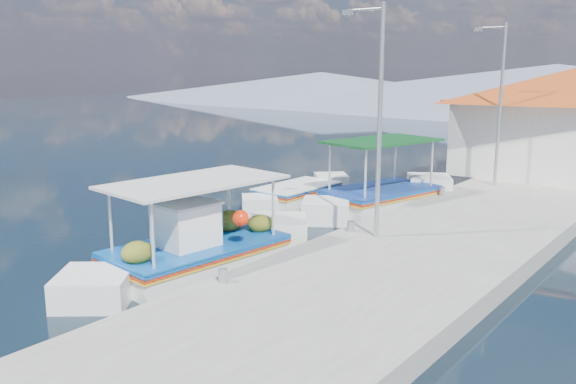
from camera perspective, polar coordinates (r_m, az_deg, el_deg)
The scene contains 9 objects.
ground at distance 17.52m, azimuth -8.24°, elevation -4.66°, with size 160.00×160.00×0.00m, color black.
quay at distance 19.22m, azimuth 17.72°, elevation -2.85°, with size 5.00×44.00×0.50m, color #AAA79F.
bollards at distance 19.26m, azimuth 11.16°, elevation -1.24°, with size 0.20×17.20×0.30m.
main_caique at distance 14.93m, azimuth -8.47°, elevation -5.64°, with size 2.73×7.65×2.53m.
caique_green_canopy at distance 21.31m, azimuth 8.87°, elevation -0.57°, with size 3.29×7.14×2.75m.
caique_blue_hull at distance 22.00m, azimuth 1.01°, elevation -0.37°, with size 1.83×5.87×1.04m.
harbor_building at distance 27.30m, azimuth 25.37°, elevation 6.18°, with size 10.49×10.49×4.40m.
lamp_post_near at distance 15.62m, azimuth 8.47°, elevation 7.72°, with size 1.21×0.14×6.00m.
lamp_post_far at distance 23.84m, azimuth 19.40°, elevation 8.58°, with size 1.21×0.14×6.00m.
Camera 1 is at (12.22, -11.53, 4.95)m, focal length 37.34 mm.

